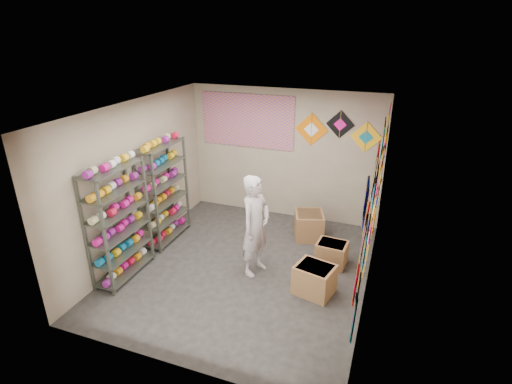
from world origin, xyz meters
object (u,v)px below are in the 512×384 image
at_px(carton_a, 314,279).
at_px(carton_c, 309,225).
at_px(shelf_rack_back, 164,193).
at_px(shopkeeper, 256,226).
at_px(shelf_rack_front, 119,223).
at_px(carton_b, 331,254).

xyz_separation_m(carton_a, carton_c, (-0.48, 1.69, 0.02)).
bearing_deg(shelf_rack_back, shopkeeper, -13.11).
bearing_deg(shopkeeper, shelf_rack_front, 128.69).
height_order(carton_a, carton_c, carton_c).
bearing_deg(carton_a, shopkeeper, -179.58).
xyz_separation_m(shelf_rack_back, carton_c, (2.55, 0.98, -0.70)).
bearing_deg(shelf_rack_front, carton_c, 41.74).
bearing_deg(carton_c, shopkeeper, -129.56).
bearing_deg(shopkeeper, carton_b, -45.22).
relative_size(shelf_rack_front, carton_c, 3.26).
height_order(shelf_rack_front, carton_a, shelf_rack_front).
height_order(shelf_rack_back, shopkeeper, shelf_rack_back).
bearing_deg(shelf_rack_back, carton_a, -13.13).
relative_size(shelf_rack_front, carton_b, 3.77).
bearing_deg(carton_a, shelf_rack_front, -155.40).
relative_size(shopkeeper, carton_c, 2.92).
bearing_deg(shelf_rack_back, carton_c, 20.97).
relative_size(shelf_rack_back, carton_a, 3.37).
xyz_separation_m(carton_b, carton_c, (-0.59, 0.80, 0.05)).
xyz_separation_m(shopkeeper, carton_a, (1.05, -0.25, -0.62)).
bearing_deg(carton_b, carton_a, -92.32).
bearing_deg(shelf_rack_back, shelf_rack_front, -90.00).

